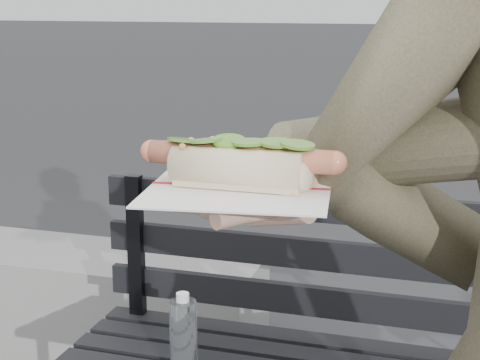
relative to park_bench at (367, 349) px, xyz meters
name	(u,v)px	position (x,y,z in m)	size (l,w,h in m)	color
park_bench	(367,349)	(0.00, 0.00, 0.00)	(1.50, 0.44, 0.88)	black
concrete_block	(105,304)	(-1.08, 0.73, -0.32)	(1.20, 0.40, 0.40)	slate
held_hotdog	(426,148)	(0.14, -0.85, 0.67)	(0.62, 0.31, 0.20)	#423B2C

